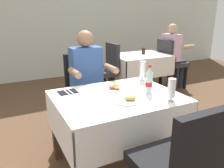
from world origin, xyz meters
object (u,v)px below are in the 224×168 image
chair_near_camera_side (180,164)px  plate_near_camera (127,100)px  cola_bottle_primary (149,81)px  background_dining_table (140,65)px  beer_glass_left (143,71)px  main_dining_table (117,113)px  plate_far_diner (114,88)px  napkin_cutlery_set (68,92)px  chair_far_diner_seat (86,88)px  background_table_tumbler (143,51)px  beer_glass_middle (171,90)px  background_chair_right (170,61)px  background_chair_left (104,69)px  background_patron (173,53)px  seated_diner_far (88,78)px

chair_near_camera_side → plate_near_camera: chair_near_camera_side is taller
cola_bottle_primary → background_dining_table: 2.07m
beer_glass_left → chair_near_camera_side: bearing=-112.9°
main_dining_table → plate_far_diner: size_ratio=4.71×
plate_near_camera → napkin_cutlery_set: bearing=131.2°
chair_far_diner_seat → background_table_tumbler: chair_far_diner_seat is taller
napkin_cutlery_set → background_dining_table: bearing=38.8°
chair_far_diner_seat → beer_glass_middle: (0.34, -1.15, 0.28)m
beer_glass_left → background_chair_right: background_chair_right is taller
plate_near_camera → background_table_tumbler: background_table_tumbler is taller
plate_far_diner → background_table_tumbler: 2.09m
plate_far_diner → napkin_cutlery_set: (-0.43, 0.11, -0.01)m
beer_glass_middle → background_dining_table: bearing=62.9°
plate_near_camera → background_chair_left: bearing=70.9°
chair_near_camera_side → beer_glass_middle: (0.34, 0.50, 0.28)m
plate_far_diner → cola_bottle_primary: size_ratio=0.89×
plate_near_camera → background_chair_left: 1.95m
chair_far_diner_seat → plate_near_camera: bearing=-89.3°
cola_bottle_primary → background_chair_right: (1.78, 1.75, -0.29)m
chair_far_diner_seat → plate_near_camera: (0.01, -0.98, 0.19)m
main_dining_table → beer_glass_middle: 0.54m
beer_glass_left → background_patron: 2.15m
chair_far_diner_seat → cola_bottle_primary: cola_bottle_primary is taller
plate_far_diner → background_patron: background_patron is taller
background_table_tumbler → background_patron: bearing=-4.1°
main_dining_table → background_chair_right: size_ratio=1.14×
chair_near_camera_side → background_chair_right: 3.24m
chair_near_camera_side → cola_bottle_primary: 0.86m
main_dining_table → chair_far_diner_seat: bearing=90.0°
background_dining_table → background_chair_left: 0.71m
chair_far_diner_seat → beer_glass_left: chair_far_diner_seat is taller
background_dining_table → background_patron: (0.76, 0.00, 0.16)m
background_chair_right → background_patron: (0.05, 0.00, 0.16)m
chair_far_diner_seat → cola_bottle_primary: bearing=-72.0°
chair_near_camera_side → background_chair_right: same height
chair_far_diner_seat → plate_near_camera: chair_far_diner_seat is taller
background_chair_right → main_dining_table: bearing=-141.1°
seated_diner_far → napkin_cutlery_set: seated_diner_far is taller
chair_near_camera_side → background_chair_right: bearing=50.3°
seated_diner_far → cola_bottle_primary: seated_diner_far is taller
chair_far_diner_seat → background_patron: size_ratio=0.77×
main_dining_table → chair_far_diner_seat: 0.82m
plate_far_diner → background_chair_right: bearing=36.7°
chair_far_diner_seat → napkin_cutlery_set: chair_far_diner_seat is taller
beer_glass_middle → background_table_tumbler: beer_glass_middle is taller
background_dining_table → beer_glass_middle: bearing=-117.1°
plate_far_diner → cola_bottle_primary: 0.35m
plate_far_diner → background_table_tumbler: size_ratio=2.14×
beer_glass_left → background_chair_left: size_ratio=0.22×
seated_diner_far → background_dining_table: seated_diner_far is taller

